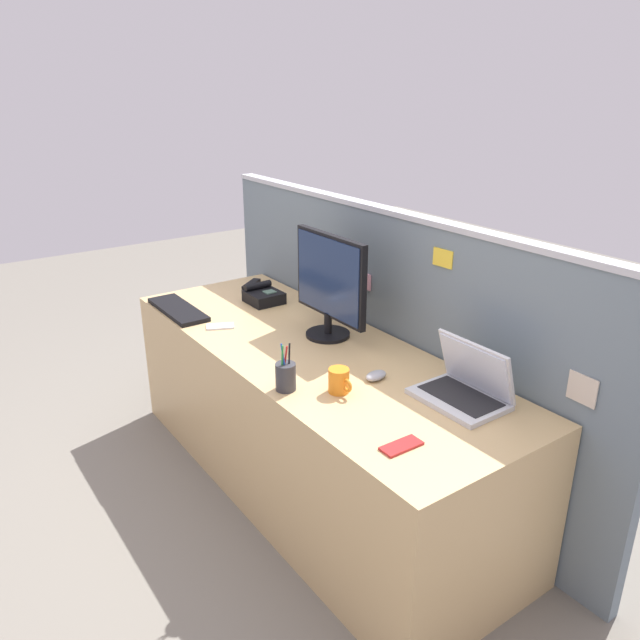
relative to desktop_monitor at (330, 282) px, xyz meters
The scene contains 13 objects.
ground_plane 0.98m from the desktop_monitor, 66.15° to the right, with size 10.00×10.00×0.00m, color slate.
desk 0.63m from the desktop_monitor, 66.15° to the right, with size 2.17×0.77×0.71m, color tan.
cubicle_divider 0.43m from the desktop_monitor, 76.40° to the left, with size 2.60×0.08×1.28m.
desktop_monitor is the anchor object (origin of this frame).
laptop 0.81m from the desktop_monitor, ahead, with size 0.33×0.24×0.23m.
desk_phone 0.61m from the desktop_monitor, behind, with size 0.18×0.17×0.10m.
keyboard_main 0.87m from the desktop_monitor, 147.56° to the right, with size 0.45×0.15×0.02m, color black.
computer_mouse_right_hand 0.54m from the desktop_monitor, 13.53° to the right, with size 0.06×0.10×0.03m, color #9EA0A8.
pen_cup 0.60m from the desktop_monitor, 53.20° to the right, with size 0.08×0.08×0.19m.
cell_phone_red_case 0.99m from the desktop_monitor, 21.97° to the right, with size 0.06×0.14×0.01m, color #B22323.
cell_phone_white_slab 0.59m from the desktop_monitor, 136.25° to the right, with size 0.07×0.13×0.01m, color silver.
tv_remote 0.89m from the desktop_monitor, behind, with size 0.04×0.17×0.02m, color black.
coffee_mug 0.60m from the desktop_monitor, 32.20° to the right, with size 0.12×0.08×0.10m.
Camera 1 is at (2.07, -1.41, 1.82)m, focal length 34.75 mm.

